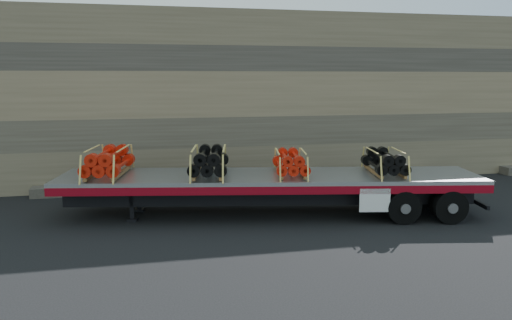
% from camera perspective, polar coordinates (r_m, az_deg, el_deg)
% --- Properties ---
extents(ground, '(120.00, 120.00, 0.00)m').
position_cam_1_polar(ground, '(15.83, 4.07, -6.61)').
color(ground, black).
rests_on(ground, ground).
extents(rock_wall, '(44.00, 3.00, 7.00)m').
position_cam_1_polar(rock_wall, '(21.54, -0.77, 7.13)').
color(rock_wall, '#7A6B54').
rests_on(rock_wall, ground).
extents(trailer, '(13.47, 4.94, 1.32)m').
position_cam_1_polar(trailer, '(15.99, 1.58, -3.97)').
color(trailer, '#9EA1A6').
rests_on(trailer, ground).
extents(bundle_front, '(1.58, 2.51, 0.83)m').
position_cam_1_polar(bundle_front, '(16.28, -16.52, -0.26)').
color(bundle_front, red).
rests_on(bundle_front, trailer).
extents(bundle_midfront, '(1.56, 2.48, 0.82)m').
position_cam_1_polar(bundle_midfront, '(15.78, -5.37, -0.23)').
color(bundle_midfront, black).
rests_on(bundle_midfront, trailer).
extents(bundle_midrear, '(1.36, 2.16, 0.71)m').
position_cam_1_polar(bundle_midrear, '(15.84, 3.95, -0.37)').
color(bundle_midrear, red).
rests_on(bundle_midrear, trailer).
extents(bundle_rear, '(1.39, 2.21, 0.73)m').
position_cam_1_polar(bundle_rear, '(16.41, 14.48, -0.27)').
color(bundle_rear, black).
rests_on(bundle_rear, trailer).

